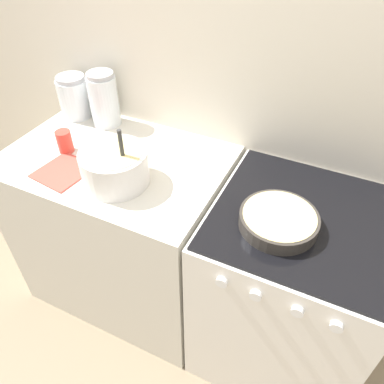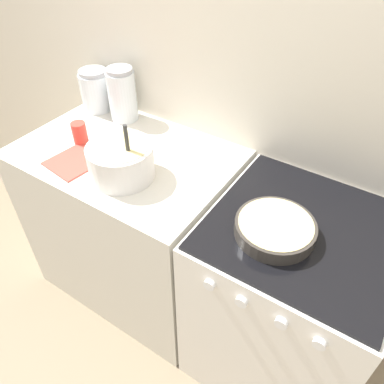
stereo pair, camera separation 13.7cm
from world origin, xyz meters
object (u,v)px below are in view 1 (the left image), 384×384
stove (285,290)px  storage_jar_left (75,99)px  mixing_bowl (115,165)px  storage_jar_middle (104,103)px  tin_can (65,142)px  baking_pan (279,220)px

stove → storage_jar_left: bearing=169.0°
mixing_bowl → storage_jar_middle: storage_jar_middle is taller
tin_can → storage_jar_middle: bearing=85.6°
mixing_bowl → baking_pan: bearing=3.2°
stove → baking_pan: bearing=-131.5°
stove → tin_can: (-1.04, -0.04, 0.50)m
storage_jar_left → tin_can: bearing=-60.1°
storage_jar_left → mixing_bowl: bearing=-36.7°
storage_jar_left → tin_can: storage_jar_left is taller
mixing_bowl → stove: bearing=9.8°
stove → tin_can: size_ratio=9.09×
storage_jar_left → tin_can: (0.16, -0.28, -0.04)m
stove → tin_can: tin_can is taller
mixing_bowl → tin_can: bearing=165.7°
stove → storage_jar_left: size_ratio=4.39×
storage_jar_left → storage_jar_middle: 0.18m
mixing_bowl → storage_jar_middle: size_ratio=1.02×
baking_pan → tin_can: size_ratio=2.76×
stove → mixing_bowl: 0.91m
stove → storage_jar_middle: size_ratio=3.52×
baking_pan → tin_can: tin_can is taller
stove → storage_jar_middle: 1.19m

